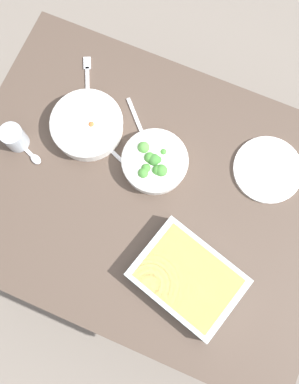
% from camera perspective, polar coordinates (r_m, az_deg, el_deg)
% --- Properties ---
extents(ground_plane, '(6.00, 6.00, 0.00)m').
position_cam_1_polar(ground_plane, '(2.00, -0.00, -4.70)').
color(ground_plane, slate).
extents(dining_table, '(1.20, 0.90, 0.74)m').
position_cam_1_polar(dining_table, '(1.36, -0.00, -0.84)').
color(dining_table, '#4C3D33').
rests_on(dining_table, ground_plane).
extents(stew_bowl, '(0.23, 0.23, 0.06)m').
position_cam_1_polar(stew_bowl, '(1.32, -8.73, 9.25)').
color(stew_bowl, white).
rests_on(stew_bowl, dining_table).
extents(broccoli_bowl, '(0.21, 0.21, 0.07)m').
position_cam_1_polar(broccoli_bowl, '(1.27, 0.71, 4.24)').
color(broccoli_bowl, white).
rests_on(broccoli_bowl, dining_table).
extents(baking_dish, '(0.35, 0.29, 0.06)m').
position_cam_1_polar(baking_dish, '(1.22, 5.38, -11.88)').
color(baking_dish, silver).
rests_on(baking_dish, dining_table).
extents(drink_cup, '(0.07, 0.07, 0.08)m').
position_cam_1_polar(drink_cup, '(1.35, -18.34, 7.20)').
color(drink_cup, '#B2BCC6').
rests_on(drink_cup, dining_table).
extents(side_plate, '(0.22, 0.22, 0.01)m').
position_cam_1_polar(side_plate, '(1.34, 16.24, 3.03)').
color(side_plate, white).
rests_on(side_plate, dining_table).
extents(spoon_by_stew, '(0.17, 0.08, 0.01)m').
position_cam_1_polar(spoon_by_stew, '(1.31, -5.00, 5.45)').
color(spoon_by_stew, silver).
rests_on(spoon_by_stew, dining_table).
extents(spoon_by_broccoli, '(0.14, 0.14, 0.01)m').
position_cam_1_polar(spoon_by_broccoli, '(1.34, -1.31, 8.92)').
color(spoon_by_broccoli, silver).
rests_on(spoon_by_broccoli, dining_table).
extents(spoon_spare, '(0.17, 0.08, 0.01)m').
position_cam_1_polar(spoon_spare, '(1.37, -16.76, 5.57)').
color(spoon_spare, silver).
rests_on(spoon_spare, dining_table).
extents(fork_on_table, '(0.09, 0.17, 0.01)m').
position_cam_1_polar(fork_on_table, '(1.43, -8.68, 15.61)').
color(fork_on_table, silver).
rests_on(fork_on_table, dining_table).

